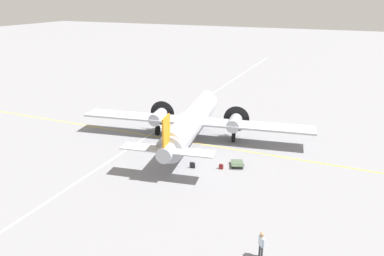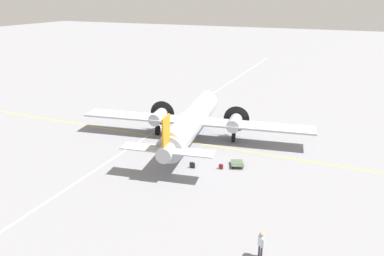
{
  "view_description": "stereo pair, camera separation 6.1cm",
  "coord_description": "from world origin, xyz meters",
  "views": [
    {
      "loc": [
        14.99,
        -34.62,
        15.12
      ],
      "look_at": [
        0.0,
        0.0,
        1.62
      ],
      "focal_mm": 35.0,
      "sensor_mm": 36.0,
      "label": 1
    },
    {
      "loc": [
        15.05,
        -34.6,
        15.12
      ],
      "look_at": [
        0.0,
        0.0,
        1.62
      ],
      "focal_mm": 35.0,
      "sensor_mm": 36.0,
      "label": 2
    }
  ],
  "objects": [
    {
      "name": "suitcase_near_door",
      "position": [
        5.09,
        -5.02,
        0.23
      ],
      "size": [
        0.38,
        0.19,
        0.49
      ],
      "color": "maroon",
      "rests_on": "ground_plane"
    },
    {
      "name": "baggage_cart",
      "position": [
        6.26,
        -3.87,
        0.27
      ],
      "size": [
        1.64,
        1.92,
        0.56
      ],
      "rotation": [
        0.0,
        0.0,
        1.94
      ],
      "color": "#4C6047",
      "rests_on": "ground_plane"
    },
    {
      "name": "ground_plane",
      "position": [
        0.0,
        0.0,
        0.0
      ],
      "size": [
        300.0,
        300.0,
        0.0
      ],
      "primitive_type": "plane",
      "color": "gray"
    },
    {
      "name": "apron_line_northsouth",
      "position": [
        -5.36,
        0.0,
        0.0
      ],
      "size": [
        0.16,
        120.0,
        0.01
      ],
      "color": "silver",
      "rests_on": "ground_plane"
    },
    {
      "name": "crew_foreground",
      "position": [
        11.35,
        -15.7,
        1.1
      ],
      "size": [
        0.46,
        0.46,
        1.79
      ],
      "rotation": [
        0.0,
        0.0,
        -0.78
      ],
      "color": "#2D2D33",
      "rests_on": "ground_plane"
    },
    {
      "name": "apron_line_eastwest",
      "position": [
        0.0,
        -0.11,
        0.0
      ],
      "size": [
        120.0,
        0.16,
        0.01
      ],
      "color": "gold",
      "rests_on": "ground_plane"
    },
    {
      "name": "suitcase_upright_spare",
      "position": [
        2.58,
        -5.88,
        0.27
      ],
      "size": [
        0.51,
        0.13,
        0.57
      ],
      "color": "#232328",
      "rests_on": "ground_plane"
    },
    {
      "name": "airliner_main",
      "position": [
        -0.06,
        0.39,
        2.48
      ],
      "size": [
        25.64,
        19.05,
        5.65
      ],
      "rotation": [
        0.0,
        0.0,
        1.73
      ],
      "color": "#ADB2BC",
      "rests_on": "ground_plane"
    }
  ]
}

